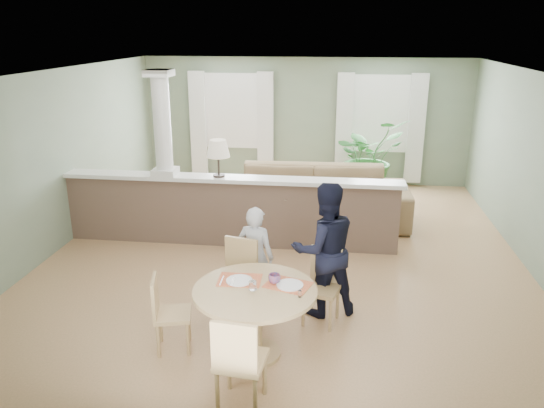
# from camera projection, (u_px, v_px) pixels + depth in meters

# --- Properties ---
(ground) EXTENTS (8.00, 8.00, 0.00)m
(ground) POSITION_uv_depth(u_px,v_px,m) (285.00, 252.00, 8.16)
(ground) COLOR tan
(ground) RESTS_ON ground
(room_shell) EXTENTS (7.02, 8.02, 2.71)m
(room_shell) POSITION_uv_depth(u_px,v_px,m) (288.00, 128.00, 8.18)
(room_shell) COLOR gray
(room_shell) RESTS_ON ground
(pony_wall) EXTENTS (5.32, 0.38, 2.70)m
(pony_wall) POSITION_uv_depth(u_px,v_px,m) (224.00, 202.00, 8.24)
(pony_wall) COLOR brown
(pony_wall) RESTS_ON ground
(sofa) EXTENTS (3.35, 1.43, 0.96)m
(sofa) POSITION_uv_depth(u_px,v_px,m) (312.00, 196.00, 9.27)
(sofa) COLOR olive
(sofa) RESTS_ON ground
(houseplant) EXTENTS (1.87, 1.84, 1.57)m
(houseplant) POSITION_uv_depth(u_px,v_px,m) (368.00, 157.00, 10.75)
(houseplant) COLOR #286227
(houseplant) RESTS_ON ground
(dining_table) EXTENTS (1.27, 1.27, 0.86)m
(dining_table) POSITION_uv_depth(u_px,v_px,m) (256.00, 303.00, 5.41)
(dining_table) COLOR tan
(dining_table) RESTS_ON ground
(chair_far_boy) EXTENTS (0.52, 0.52, 0.95)m
(chair_far_boy) POSITION_uv_depth(u_px,v_px,m) (237.00, 276.00, 6.19)
(chair_far_boy) COLOR tan
(chair_far_boy) RESTS_ON ground
(chair_far_man) EXTENTS (0.48, 0.48, 0.87)m
(chair_far_man) POSITION_uv_depth(u_px,v_px,m) (323.00, 282.00, 6.13)
(chair_far_man) COLOR tan
(chair_far_man) RESTS_ON ground
(chair_near) EXTENTS (0.47, 0.47, 0.95)m
(chair_near) POSITION_uv_depth(u_px,v_px,m) (239.00, 359.00, 4.63)
(chair_near) COLOR tan
(chair_near) RESTS_ON ground
(chair_side) EXTENTS (0.46, 0.46, 0.84)m
(chair_side) POSITION_uv_depth(u_px,v_px,m) (166.00, 310.00, 5.55)
(chair_side) COLOR tan
(chair_side) RESTS_ON ground
(child_person) EXTENTS (0.52, 0.41, 1.27)m
(child_person) POSITION_uv_depth(u_px,v_px,m) (256.00, 257.00, 6.43)
(child_person) COLOR #ABABB0
(child_person) RESTS_ON ground
(man_person) EXTENTS (0.95, 0.85, 1.63)m
(man_person) POSITION_uv_depth(u_px,v_px,m) (324.00, 249.00, 6.19)
(man_person) COLOR black
(man_person) RESTS_ON ground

